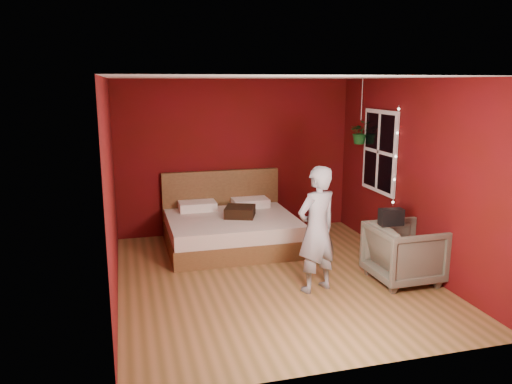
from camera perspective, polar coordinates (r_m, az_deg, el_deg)
name	(u,v)px	position (r m, az deg, el deg)	size (l,w,h in m)	color
floor	(273,278)	(6.73, 2.01, -9.76)	(4.50, 4.50, 0.00)	olive
room_walls	(274,152)	(6.29, 2.12, 4.54)	(4.04, 4.54, 2.62)	#5B0910
window	(379,152)	(7.91, 13.92, 4.50)	(0.05, 0.97, 1.27)	white
fairy_lights	(396,156)	(7.45, 15.69, 3.93)	(0.04, 0.04, 1.45)	silver
bed	(230,228)	(7.90, -2.94, -4.19)	(1.99, 1.69, 1.09)	brown
person	(317,230)	(6.14, 6.96, -4.28)	(0.57, 0.38, 1.57)	gray
armchair	(404,253)	(6.77, 16.57, -6.70)	(0.82, 0.84, 0.77)	#666250
handbag	(391,217)	(6.56, 15.19, -2.77)	(0.30, 0.15, 0.21)	black
throw_pillow	(240,212)	(7.76, -1.83, -2.25)	(0.44, 0.44, 0.16)	black
hanging_plant	(360,132)	(8.27, 11.85, 6.72)	(0.40, 0.36, 1.04)	silver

